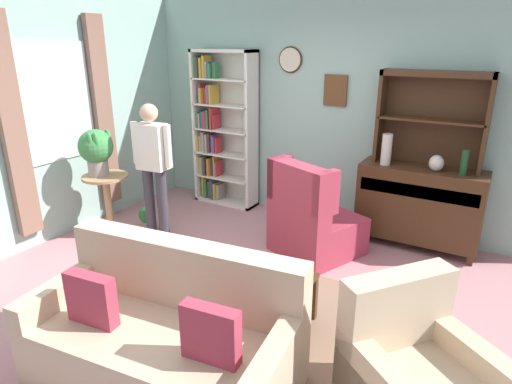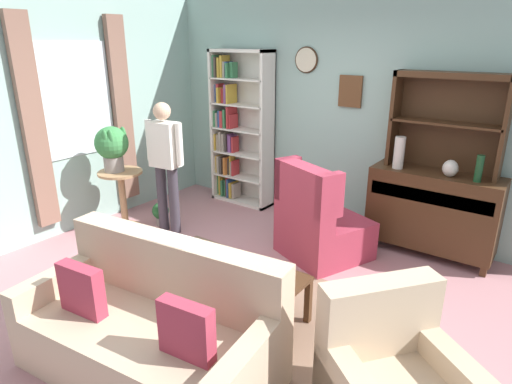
% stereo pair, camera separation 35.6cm
% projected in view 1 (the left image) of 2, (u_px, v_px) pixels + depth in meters
% --- Properties ---
extents(ground_plane, '(5.40, 4.60, 0.02)m').
position_uv_depth(ground_plane, '(236.00, 294.00, 4.02)').
color(ground_plane, '#B27A7F').
extents(wall_back, '(5.00, 0.09, 2.80)m').
position_uv_depth(wall_back, '(329.00, 110.00, 5.29)').
color(wall_back, '#93B7AD').
rests_on(wall_back, ground_plane).
extents(wall_left, '(0.16, 4.20, 2.80)m').
position_uv_depth(wall_left, '(43.00, 118.00, 4.78)').
color(wall_left, '#93B7AD').
rests_on(wall_left, ground_plane).
extents(area_rug, '(2.67, 1.97, 0.01)m').
position_uv_depth(area_rug, '(236.00, 316.00, 3.68)').
color(area_rug, '#846651').
rests_on(area_rug, ground_plane).
extents(bookshelf, '(0.90, 0.30, 2.10)m').
position_uv_depth(bookshelf, '(220.00, 131.00, 5.97)').
color(bookshelf, silver).
rests_on(bookshelf, ground_plane).
extents(sideboard, '(1.30, 0.45, 0.92)m').
position_uv_depth(sideboard, '(419.00, 204.00, 4.79)').
color(sideboard, '#422816').
rests_on(sideboard, ground_plane).
extents(sideboard_hutch, '(1.10, 0.26, 1.00)m').
position_uv_depth(sideboard_hutch, '(433.00, 106.00, 4.53)').
color(sideboard_hutch, '#422816').
rests_on(sideboard_hutch, sideboard).
extents(vase_tall, '(0.11, 0.11, 0.34)m').
position_uv_depth(vase_tall, '(387.00, 149.00, 4.71)').
color(vase_tall, beige).
rests_on(vase_tall, sideboard).
extents(vase_round, '(0.15, 0.15, 0.17)m').
position_uv_depth(vase_round, '(436.00, 163.00, 4.50)').
color(vase_round, beige).
rests_on(vase_round, sideboard).
extents(bottle_wine, '(0.07, 0.07, 0.26)m').
position_uv_depth(bottle_wine, '(464.00, 163.00, 4.35)').
color(bottle_wine, '#194223').
rests_on(bottle_wine, sideboard).
extents(couch_floral, '(1.89, 1.06, 0.90)m').
position_uv_depth(couch_floral, '(166.00, 337.00, 2.94)').
color(couch_floral, '#C6AD8E').
rests_on(couch_floral, ground_plane).
extents(armchair_floral, '(1.08, 1.07, 0.88)m').
position_uv_depth(armchair_floral, '(418.00, 381.00, 2.59)').
color(armchair_floral, '#C6AD8E').
rests_on(armchair_floral, ground_plane).
extents(wingback_chair, '(1.03, 1.04, 1.05)m').
position_uv_depth(wingback_chair, '(312.00, 222.00, 4.63)').
color(wingback_chair, '#A33347').
rests_on(wingback_chair, ground_plane).
extents(plant_stand, '(0.52, 0.52, 0.74)m').
position_uv_depth(plant_stand, '(108.00, 199.00, 5.09)').
color(plant_stand, '#A87F56').
rests_on(plant_stand, ground_plane).
extents(potted_plant_large, '(0.39, 0.39, 0.53)m').
position_uv_depth(potted_plant_large, '(96.00, 149.00, 4.89)').
color(potted_plant_large, gray).
rests_on(potted_plant_large, plant_stand).
extents(potted_plant_small, '(0.21, 0.21, 0.29)m').
position_uv_depth(potted_plant_small, '(148.00, 216.00, 5.34)').
color(potted_plant_small, gray).
rests_on(potted_plant_small, ground_plane).
extents(person_reading, '(0.53, 0.24, 1.56)m').
position_uv_depth(person_reading, '(153.00, 162.00, 4.93)').
color(person_reading, '#38333D').
rests_on(person_reading, ground_plane).
extents(coffee_table, '(0.80, 0.50, 0.42)m').
position_uv_depth(coffee_table, '(262.00, 282.00, 3.54)').
color(coffee_table, '#422816').
rests_on(coffee_table, ground_plane).
extents(book_stack, '(0.21, 0.13, 0.08)m').
position_uv_depth(book_stack, '(262.00, 270.00, 3.51)').
color(book_stack, gold).
rests_on(book_stack, coffee_table).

